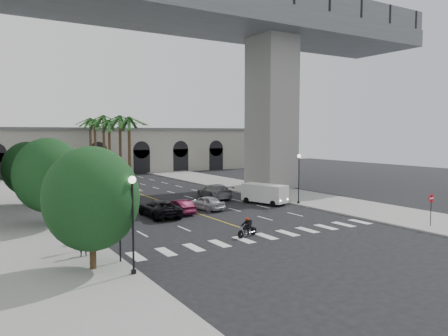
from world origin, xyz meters
TOP-DOWN VIEW (x-y plane):
  - ground at (0.00, 0.00)m, footprint 140.00×140.00m
  - sidewalk_left at (-15.00, 15.00)m, footprint 8.00×100.00m
  - sidewalk_right at (15.00, 15.00)m, footprint 8.00×100.00m
  - median at (0.00, 38.00)m, footprint 2.00×24.00m
  - pier_building at (0.00, 55.00)m, footprint 71.00×10.50m
  - bridge at (3.42, 22.00)m, footprint 75.00×13.00m
  - palm_a at (0.00, 28.00)m, footprint 3.20×3.20m
  - palm_b at (0.10, 32.00)m, footprint 3.20×3.20m
  - palm_c at (-0.20, 36.00)m, footprint 3.20×3.20m
  - palm_d at (0.15, 40.00)m, footprint 3.20×3.20m
  - palm_e at (-0.10, 44.00)m, footprint 3.20×3.20m
  - palm_f at (0.20, 48.00)m, footprint 3.20×3.20m
  - street_tree_near at (-13.00, -3.00)m, footprint 5.20×5.20m
  - street_tree_mid at (-13.00, 10.00)m, footprint 5.44×5.44m
  - street_tree_far at (-13.00, 22.00)m, footprint 5.04×5.04m
  - lamp_post_left_near at (-11.40, -5.00)m, footprint 0.40×0.40m
  - lamp_post_left_far at (-11.40, 16.00)m, footprint 0.40×0.40m
  - lamp_post_right at (11.40, 8.00)m, footprint 0.40×0.40m
  - traffic_signal_near at (-11.30, -2.50)m, footprint 0.25×0.18m
  - traffic_signal_far at (-11.30, 1.50)m, footprint 0.25×0.18m
  - motorcycle_rider at (-1.19, -0.83)m, footprint 1.96×0.70m
  - car_a at (1.55, 10.41)m, footprint 2.71×4.45m
  - car_b at (-1.50, 9.99)m, footprint 1.49×4.09m
  - car_c at (-3.73, 9.57)m, footprint 2.71×5.61m
  - car_d at (6.04, 16.41)m, footprint 2.72×5.90m
  - car_e at (-4.93, 19.02)m, footprint 2.91×4.81m
  - cargo_van at (8.66, 10.26)m, footprint 3.18×5.27m
  - pedestrian_a at (-12.83, -0.24)m, footprint 0.66×0.50m
  - pedestrian_b at (-11.50, 3.12)m, footprint 1.13×1.03m
  - do_not_enter_sign at (13.00, -6.01)m, footprint 0.66×0.06m

SIDE VIEW (x-z plane):
  - ground at x=0.00m, z-range 0.00..0.00m
  - sidewalk_left at x=-15.00m, z-range 0.00..0.15m
  - sidewalk_right at x=15.00m, z-range 0.00..0.15m
  - median at x=0.00m, z-range 0.00..0.20m
  - motorcycle_rider at x=-1.19m, z-range -0.07..1.38m
  - car_b at x=-1.50m, z-range 0.00..1.34m
  - car_a at x=1.55m, z-range 0.00..1.42m
  - car_e at x=-4.93m, z-range 0.00..1.53m
  - car_c at x=-3.73m, z-range 0.00..1.54m
  - car_d at x=6.04m, z-range 0.00..1.67m
  - pedestrian_a at x=-12.83m, z-range 0.15..1.79m
  - pedestrian_b at x=-11.50m, z-range 0.15..2.02m
  - cargo_van at x=8.66m, z-range 0.12..2.23m
  - do_not_enter_sign at x=13.00m, z-range 0.61..3.32m
  - traffic_signal_near at x=-11.30m, z-range 0.69..4.34m
  - traffic_signal_far at x=-11.30m, z-range 0.69..4.34m
  - lamp_post_left_near at x=-11.40m, z-range 0.55..5.90m
  - lamp_post_left_far at x=-11.40m, z-range 0.55..5.90m
  - lamp_post_right at x=11.40m, z-range 0.55..5.90m
  - street_tree_far at x=-13.00m, z-range 0.56..7.24m
  - street_tree_near at x=-13.00m, z-range 0.58..7.47m
  - street_tree_mid at x=-13.00m, z-range 0.61..7.81m
  - pier_building at x=0.00m, z-range 0.02..8.52m
  - palm_c at x=-0.20m, z-range 3.86..13.96m
  - palm_a at x=0.00m, z-range 3.95..14.25m
  - palm_e at x=-0.10m, z-range 3.99..14.39m
  - palm_b at x=0.10m, z-range 4.07..14.67m
  - palm_f at x=0.20m, z-range 4.11..14.81m
  - palm_d at x=0.15m, z-range 4.20..15.10m
  - bridge at x=3.42m, z-range 5.51..31.51m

